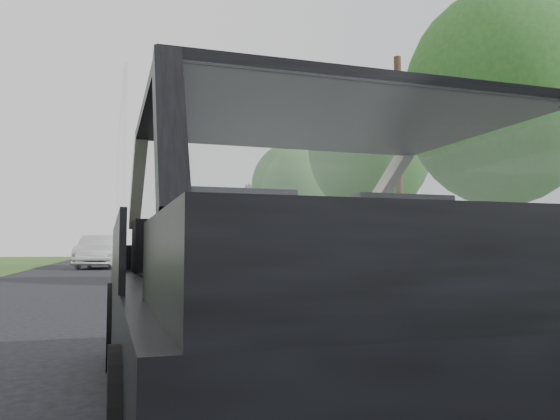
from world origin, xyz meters
TOP-DOWN VIEW (x-y plane):
  - ground at (0.00, 0.00)m, footprint 140.00×140.00m
  - subject_car at (0.00, 0.00)m, footprint 1.80×4.00m
  - dashboard at (0.00, 0.62)m, footprint 1.58×0.45m
  - driver_seat at (-0.40, -0.29)m, footprint 0.50×0.72m
  - passenger_seat at (0.40, -0.29)m, footprint 0.50×0.72m
  - steering_wheel at (-0.40, 0.33)m, footprint 0.36×0.36m
  - cat at (0.13, 0.64)m, footprint 0.55×0.20m
  - guardrail at (4.30, 10.00)m, footprint 0.05×90.00m
  - other_car at (-1.25, 23.35)m, footprint 2.42×4.76m
  - highway_sign at (4.70, 25.89)m, footprint 0.18×1.03m
  - utility_pole at (7.86, 12.56)m, footprint 0.29×0.29m
  - tree_0 at (7.91, 7.89)m, footprint 5.70×5.70m
  - tree_1 at (10.54, 19.88)m, footprint 6.75×6.75m
  - tree_2 at (10.48, 29.60)m, footprint 5.35×5.35m
  - tree_3 at (12.19, 36.53)m, footprint 5.84×5.84m

SIDE VIEW (x-z plane):
  - ground at x=0.00m, z-range 0.00..0.00m
  - guardrail at x=4.30m, z-range 0.42..0.74m
  - subject_car at x=0.00m, z-range 0.00..1.45m
  - other_car at x=-1.25m, z-range 0.00..1.50m
  - dashboard at x=0.00m, z-range 0.70..1.00m
  - driver_seat at x=-0.40m, z-range 0.67..1.09m
  - passenger_seat at x=0.40m, z-range 0.67..1.09m
  - steering_wheel at x=-0.40m, z-range 0.90..0.94m
  - cat at x=0.13m, z-range 0.96..1.20m
  - highway_sign at x=4.70m, z-range 0.00..2.57m
  - tree_0 at x=7.91m, z-range 0.00..6.85m
  - tree_2 at x=10.48m, z-range 0.00..7.00m
  - utility_pole at x=7.86m, z-range 0.00..7.06m
  - tree_1 at x=10.54m, z-range 0.00..8.66m
  - tree_3 at x=12.19m, z-range 0.00..8.69m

